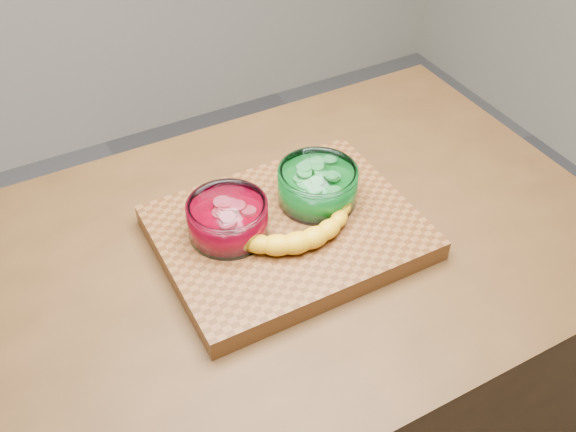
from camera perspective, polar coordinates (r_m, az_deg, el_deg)
name	(u,v)px	position (r m, az deg, el deg)	size (l,w,h in m)	color
counter	(288,380)	(1.52, 0.00, -14.35)	(1.20, 0.80, 0.90)	#503218
cutting_board	(288,232)	(1.15, 0.00, -1.47)	(0.45, 0.35, 0.04)	brown
bowl_red	(228,219)	(1.10, -5.37, -0.24)	(0.14, 0.14, 0.07)	white
bowl_green	(318,186)	(1.17, 2.64, 2.72)	(0.15, 0.15, 0.07)	white
banana	(292,226)	(1.11, 0.33, -0.93)	(0.27, 0.15, 0.04)	#EBAB14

